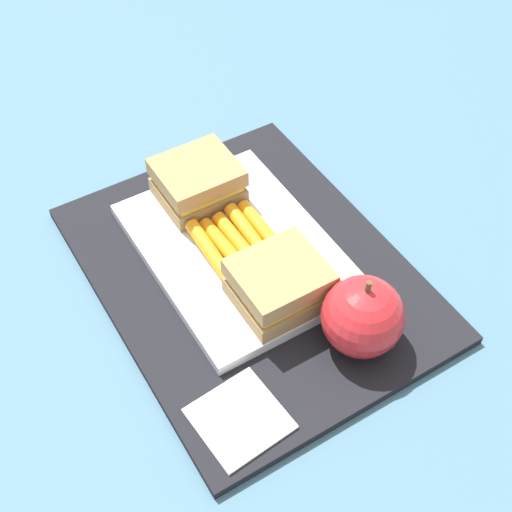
{
  "coord_description": "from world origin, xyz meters",
  "views": [
    {
      "loc": [
        0.38,
        -0.22,
        0.54
      ],
      "look_at": [
        0.01,
        0.0,
        0.04
      ],
      "focal_mm": 48.98,
      "sensor_mm": 36.0,
      "label": 1
    }
  ],
  "objects": [
    {
      "name": "sandwich_half_left",
      "position": [
        -0.1,
        0.0,
        0.04
      ],
      "size": [
        0.07,
        0.08,
        0.04
      ],
      "color": "#9E7A4C",
      "rests_on": "food_tray"
    },
    {
      "name": "ground_plane",
      "position": [
        0.0,
        0.0,
        0.0
      ],
      "size": [
        2.4,
        2.4,
        0.0
      ],
      "primitive_type": "plane",
      "color": "#42667A"
    },
    {
      "name": "apple",
      "position": [
        0.12,
        0.04,
        0.05
      ],
      "size": [
        0.07,
        0.07,
        0.08
      ],
      "color": "red",
      "rests_on": "lunchbag_mat"
    },
    {
      "name": "food_tray",
      "position": [
        -0.03,
        0.0,
        0.02
      ],
      "size": [
        0.23,
        0.17,
        0.01
      ],
      "primitive_type": "cube",
      "color": "white",
      "rests_on": "lunchbag_mat"
    },
    {
      "name": "paper_napkin",
      "position": [
        0.14,
        -0.09,
        0.01
      ],
      "size": [
        0.08,
        0.08,
        0.0
      ],
      "primitive_type": "cube",
      "rotation": [
        0.0,
        0.0,
        0.08
      ],
      "color": "white",
      "rests_on": "lunchbag_mat"
    },
    {
      "name": "carrot_sticks_bundle",
      "position": [
        -0.03,
        0.0,
        0.03
      ],
      "size": [
        0.08,
        0.07,
        0.02
      ],
      "color": "orange",
      "rests_on": "food_tray"
    },
    {
      "name": "sandwich_half_right",
      "position": [
        0.05,
        0.0,
        0.04
      ],
      "size": [
        0.07,
        0.08,
        0.04
      ],
      "color": "#9E7A4C",
      "rests_on": "food_tray"
    },
    {
      "name": "lunchbag_mat",
      "position": [
        0.0,
        0.0,
        0.01
      ],
      "size": [
        0.36,
        0.28,
        0.01
      ],
      "primitive_type": "cube",
      "color": "black",
      "rests_on": "ground_plane"
    }
  ]
}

